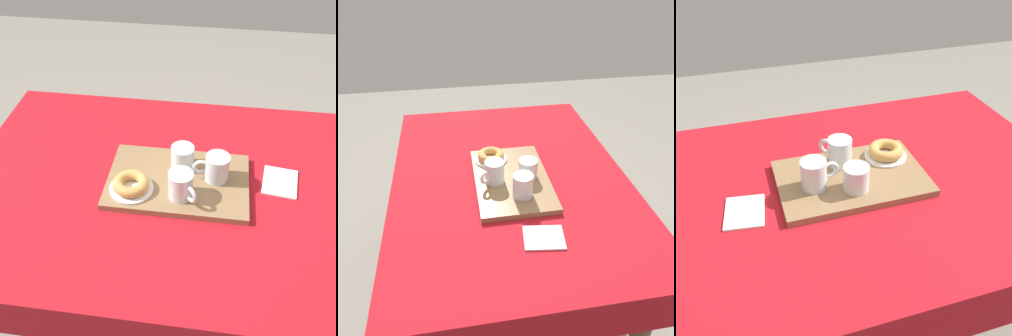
{
  "view_description": "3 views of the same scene",
  "coord_description": "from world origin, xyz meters",
  "views": [
    {
      "loc": [
        0.15,
        -0.92,
        1.67
      ],
      "look_at": [
        0.02,
        -0.01,
        0.83
      ],
      "focal_mm": 43.2,
      "sensor_mm": 36.0,
      "label": 1
    },
    {
      "loc": [
        1.15,
        -0.2,
        1.58
      ],
      "look_at": [
        0.03,
        -0.02,
        0.81
      ],
      "focal_mm": 36.93,
      "sensor_mm": 36.0,
      "label": 2
    },
    {
      "loc": [
        0.35,
        0.88,
        1.48
      ],
      "look_at": [
        0.06,
        -0.04,
        0.78
      ],
      "focal_mm": 40.96,
      "sensor_mm": 36.0,
      "label": 3
    }
  ],
  "objects": [
    {
      "name": "ground_plane",
      "position": [
        0.0,
        0.0,
        0.0
      ],
      "size": [
        6.0,
        6.0,
        0.0
      ],
      "primitive_type": "plane",
      "color": "gray"
    },
    {
      "name": "tea_mug_left",
      "position": [
        0.07,
        -0.07,
        0.82
      ],
      "size": [
        0.09,
        0.1,
        0.09
      ],
      "color": "white",
      "rests_on": "serving_tray"
    },
    {
      "name": "sugar_donut_left",
      "position": [
        -0.08,
        -0.06,
        0.81
      ],
      "size": [
        0.11,
        0.11,
        0.03
      ],
      "primitive_type": "torus",
      "color": "tan",
      "rests_on": "donut_plate_left"
    },
    {
      "name": "tea_mug_right",
      "position": [
        0.17,
        0.02,
        0.82
      ],
      "size": [
        0.11,
        0.08,
        0.09
      ],
      "color": "white",
      "rests_on": "serving_tray"
    },
    {
      "name": "paper_napkin",
      "position": [
        0.38,
        0.05,
        0.76
      ],
      "size": [
        0.12,
        0.14,
        0.01
      ],
      "primitive_type": "cube",
      "rotation": [
        0.0,
        0.0,
        -0.13
      ],
      "color": "white",
      "rests_on": "dining_table"
    },
    {
      "name": "dining_table",
      "position": [
        0.0,
        0.0,
        0.65
      ],
      "size": [
        1.29,
        0.94,
        0.76
      ],
      "color": "#A8141E",
      "rests_on": "ground"
    },
    {
      "name": "donut_plate_left",
      "position": [
        -0.08,
        -0.06,
        0.79
      ],
      "size": [
        0.14,
        0.14,
        0.01
      ],
      "primitive_type": "cylinder",
      "color": "white",
      "rests_on": "serving_tray"
    },
    {
      "name": "water_glass_near",
      "position": [
        0.06,
        0.06,
        0.82
      ],
      "size": [
        0.07,
        0.07,
        0.08
      ],
      "color": "white",
      "rests_on": "serving_tray"
    },
    {
      "name": "serving_tray",
      "position": [
        0.05,
        -0.0,
        0.77
      ],
      "size": [
        0.44,
        0.29,
        0.02
      ],
      "primitive_type": "cube",
      "color": "olive",
      "rests_on": "dining_table"
    }
  ]
}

